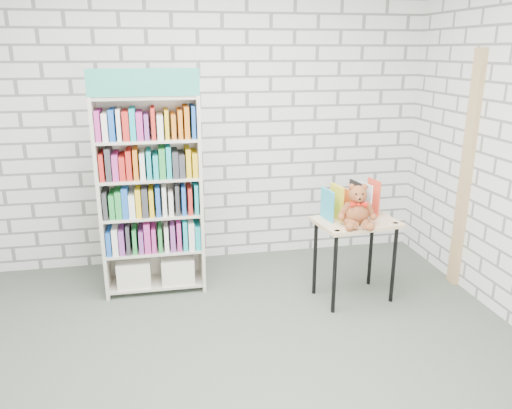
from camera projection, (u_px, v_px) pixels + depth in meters
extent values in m
plane|color=#475245|center=(232.00, 371.00, 3.38)|extent=(4.50, 4.50, 0.00)
cube|color=silver|center=(200.00, 123.00, 4.84)|extent=(4.50, 0.02, 2.80)
cube|color=silver|center=(358.00, 374.00, 1.09)|extent=(4.50, 0.02, 2.80)
cube|color=beige|center=(101.00, 200.00, 4.22)|extent=(0.03, 0.34, 1.73)
cube|color=beige|center=(200.00, 194.00, 4.37)|extent=(0.03, 0.34, 1.73)
cube|color=beige|center=(152.00, 192.00, 4.45)|extent=(0.87, 0.02, 1.73)
cube|color=teal|center=(144.00, 82.00, 3.86)|extent=(0.87, 0.02, 0.21)
cube|color=beige|center=(157.00, 282.00, 4.54)|extent=(0.81, 0.32, 0.02)
cube|color=beige|center=(155.00, 249.00, 4.44)|extent=(0.81, 0.32, 0.02)
cube|color=beige|center=(152.00, 214.00, 4.34)|extent=(0.81, 0.32, 0.02)
cube|color=beige|center=(150.00, 178.00, 4.25)|extent=(0.81, 0.32, 0.02)
cube|color=beige|center=(148.00, 139.00, 4.15)|extent=(0.81, 0.32, 0.02)
cube|color=beige|center=(145.00, 97.00, 4.05)|extent=(0.81, 0.32, 0.02)
cube|color=silver|center=(134.00, 271.00, 4.46)|extent=(0.29, 0.28, 0.23)
cube|color=silver|center=(178.00, 268.00, 4.53)|extent=(0.29, 0.28, 0.23)
cube|color=blue|center=(154.00, 236.00, 4.39)|extent=(0.81, 0.28, 0.23)
cube|color=green|center=(152.00, 200.00, 4.30)|extent=(0.81, 0.28, 0.23)
cube|color=orange|center=(149.00, 163.00, 4.20)|extent=(0.81, 0.28, 0.23)
cube|color=#BF338C|center=(147.00, 124.00, 4.10)|extent=(0.81, 0.28, 0.23)
cube|color=tan|center=(356.00, 222.00, 4.18)|extent=(0.72, 0.55, 0.03)
cylinder|color=black|center=(335.00, 274.00, 4.04)|extent=(0.03, 0.03, 0.68)
cylinder|color=black|center=(315.00, 258.00, 4.36)|extent=(0.03, 0.03, 0.68)
cylinder|color=black|center=(394.00, 265.00, 4.22)|extent=(0.03, 0.03, 0.68)
cylinder|color=black|center=(371.00, 250.00, 4.54)|extent=(0.03, 0.03, 0.68)
cylinder|color=black|center=(337.00, 231.00, 3.94)|extent=(0.04, 0.04, 0.01)
cylinder|color=black|center=(396.00, 223.00, 4.11)|extent=(0.04, 0.04, 0.01)
cube|color=#2A9EB8|center=(327.00, 204.00, 4.16)|extent=(0.04, 0.20, 0.28)
cube|color=yellow|center=(337.00, 203.00, 4.19)|extent=(0.04, 0.20, 0.28)
cube|color=#DB5717|center=(346.00, 202.00, 4.22)|extent=(0.04, 0.20, 0.28)
cube|color=black|center=(355.00, 201.00, 4.25)|extent=(0.04, 0.20, 0.28)
cube|color=white|center=(365.00, 200.00, 4.28)|extent=(0.04, 0.20, 0.28)
cube|color=#E34128|center=(374.00, 199.00, 4.30)|extent=(0.04, 0.20, 0.28)
ellipsoid|color=brown|center=(357.00, 212.00, 4.06)|extent=(0.20, 0.17, 0.20)
sphere|color=brown|center=(358.00, 194.00, 4.01)|extent=(0.14, 0.14, 0.14)
sphere|color=brown|center=(351.00, 187.00, 4.00)|extent=(0.05, 0.05, 0.05)
sphere|color=brown|center=(365.00, 187.00, 4.00)|extent=(0.05, 0.05, 0.05)
sphere|color=brown|center=(359.00, 199.00, 3.96)|extent=(0.06, 0.06, 0.06)
sphere|color=black|center=(356.00, 194.00, 3.95)|extent=(0.02, 0.02, 0.02)
sphere|color=black|center=(363.00, 194.00, 3.95)|extent=(0.02, 0.02, 0.02)
sphere|color=black|center=(360.00, 199.00, 3.93)|extent=(0.02, 0.02, 0.02)
cylinder|color=brown|center=(345.00, 210.00, 4.03)|extent=(0.10, 0.10, 0.14)
cylinder|color=brown|center=(370.00, 210.00, 4.03)|extent=(0.11, 0.08, 0.14)
sphere|color=brown|center=(341.00, 217.00, 4.03)|extent=(0.06, 0.06, 0.06)
sphere|color=brown|center=(373.00, 217.00, 4.03)|extent=(0.06, 0.06, 0.06)
cylinder|color=brown|center=(351.00, 224.00, 3.98)|extent=(0.08, 0.16, 0.08)
cylinder|color=brown|center=(366.00, 224.00, 3.98)|extent=(0.13, 0.16, 0.08)
sphere|color=brown|center=(350.00, 227.00, 3.92)|extent=(0.07, 0.07, 0.07)
sphere|color=brown|center=(370.00, 227.00, 3.92)|extent=(0.07, 0.07, 0.07)
cone|color=red|center=(354.00, 204.00, 3.98)|extent=(0.07, 0.06, 0.05)
cone|color=red|center=(363.00, 204.00, 3.97)|extent=(0.07, 0.06, 0.05)
sphere|color=red|center=(359.00, 204.00, 3.97)|extent=(0.03, 0.03, 0.03)
cube|color=tan|center=(466.00, 173.00, 4.37)|extent=(0.05, 0.12, 2.10)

